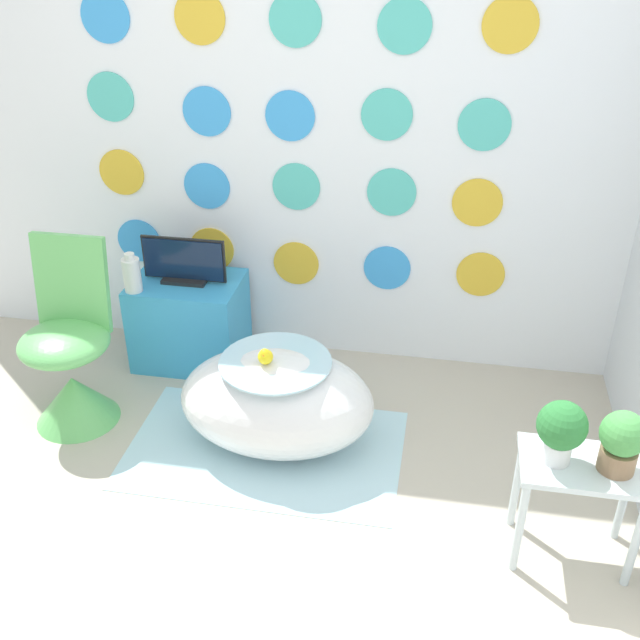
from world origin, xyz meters
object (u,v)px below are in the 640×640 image
object	(u,v)px
bathtub	(277,401)
vase	(132,274)
chair	(71,369)
potted_plant_right	(622,440)
tv	(184,263)
potted_plant_left	(561,429)

from	to	relation	value
bathtub	vase	world-z (taller)	vase
bathtub	chair	distance (m)	1.00
vase	potted_plant_right	size ratio (longest dim) A/B	0.86
bathtub	potted_plant_right	distance (m)	1.47
tv	chair	bearing A→B (deg)	-121.89
tv	potted_plant_left	world-z (taller)	tv
chair	vase	bearing A→B (deg)	71.38
chair	tv	xyz separation A→B (m)	(0.38, 0.60, 0.30)
bathtub	vase	bearing A→B (deg)	151.25
potted_plant_left	vase	bearing A→B (deg)	155.21
bathtub	chair	bearing A→B (deg)	179.51
vase	potted_plant_left	bearing A→B (deg)	-24.79
potted_plant_left	potted_plant_right	world-z (taller)	potted_plant_left
chair	vase	distance (m)	0.56
tv	potted_plant_left	size ratio (longest dim) A/B	1.75
bathtub	potted_plant_left	distance (m)	1.29
potted_plant_right	potted_plant_left	bearing A→B (deg)	177.74
potted_plant_right	bathtub	bearing A→B (deg)	161.03
tv	potted_plant_left	bearing A→B (deg)	-31.12
chair	tv	distance (m)	0.77
potted_plant_left	chair	bearing A→B (deg)	167.74
tv	potted_plant_right	distance (m)	2.25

